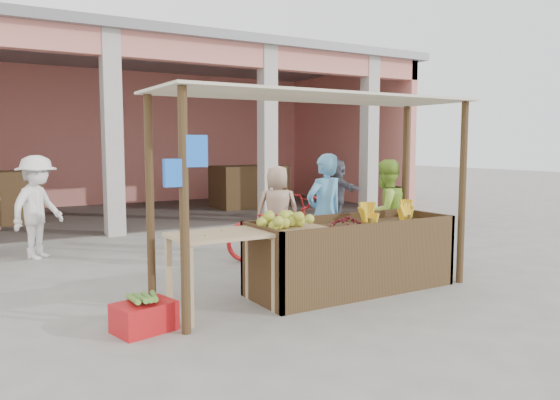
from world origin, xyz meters
TOP-DOWN VIEW (x-y plane):
  - ground at (0.00, 0.00)m, footprint 60.00×60.00m
  - market_building at (0.05, 8.93)m, footprint 14.40×6.40m
  - fruit_stall at (0.50, 0.00)m, footprint 2.60×0.95m
  - stall_awning at (-0.01, 0.06)m, footprint 4.09×1.35m
  - banana_heap at (1.03, 0.00)m, footprint 1.09×0.60m
  - melon_tray at (-0.42, 0.04)m, footprint 0.83×0.72m
  - berry_heap at (0.42, -0.01)m, footprint 0.46×0.38m
  - side_table at (-1.27, -0.00)m, footprint 1.07×0.72m
  - papaya_pile at (-1.27, -0.00)m, footprint 0.65×0.37m
  - red_crate at (-2.18, -0.18)m, footprint 0.63×0.51m
  - plantain_bundle at (-2.18, -0.18)m, footprint 0.45×0.32m
  - produce_sacks at (2.65, 5.25)m, footprint 0.85×0.53m
  - vendor_blue at (0.72, 0.89)m, footprint 0.72×0.56m
  - vendor_green at (1.76, 0.80)m, footprint 0.81×0.47m
  - motorcycle at (0.74, 2.16)m, footprint 0.68×1.97m
  - shopper_a at (-2.59, 4.04)m, footprint 1.21×1.19m
  - shopper_c at (0.82, 2.35)m, footprint 0.92×0.79m
  - shopper_d at (4.12, 5.13)m, footprint 0.63×1.44m

SIDE VIEW (x-z plane):
  - ground at x=0.00m, z-range 0.00..0.00m
  - red_crate at x=-2.18m, z-range 0.00..0.29m
  - produce_sacks at x=2.65m, z-range 0.00..0.64m
  - plantain_bundle at x=-2.18m, z-range 0.29..0.38m
  - fruit_stall at x=0.50m, z-range 0.00..0.80m
  - motorcycle at x=0.74m, z-range 0.00..1.03m
  - side_table at x=-1.27m, z-range 0.29..1.16m
  - shopper_d at x=4.12m, z-range 0.00..1.54m
  - shopper_c at x=0.82m, z-range 0.00..1.62m
  - vendor_green at x=1.76m, z-range 0.00..1.68m
  - berry_heap at x=0.42m, z-range 0.80..0.95m
  - shopper_a at x=-2.59m, z-range 0.00..1.77m
  - vendor_blue at x=0.72m, z-range 0.00..1.80m
  - banana_heap at x=1.03m, z-range 0.80..1.00m
  - melon_tray at x=-0.42m, z-range 0.79..1.01m
  - papaya_pile at x=-1.27m, z-range 0.87..1.05m
  - stall_awning at x=-0.01m, z-range 0.78..3.17m
  - market_building at x=0.05m, z-range 0.60..4.80m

